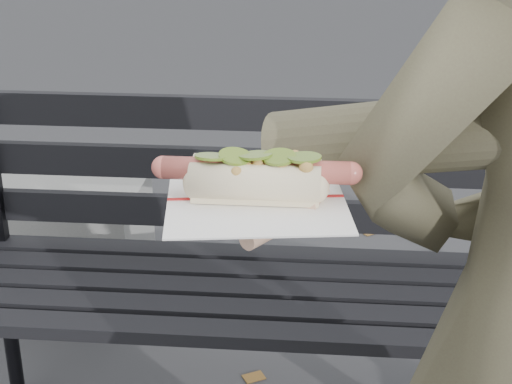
% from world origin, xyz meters
% --- Properties ---
extents(park_bench, '(1.50, 0.44, 0.88)m').
position_xyz_m(park_bench, '(-0.09, 0.90, 0.52)').
color(park_bench, black).
rests_on(park_bench, ground).
extents(held_hotdog, '(0.61, 0.32, 0.20)m').
position_xyz_m(held_hotdog, '(0.19, 0.09, 1.09)').
color(held_hotdog, '#4B4432').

